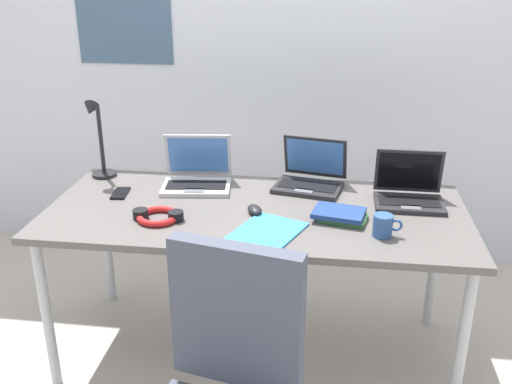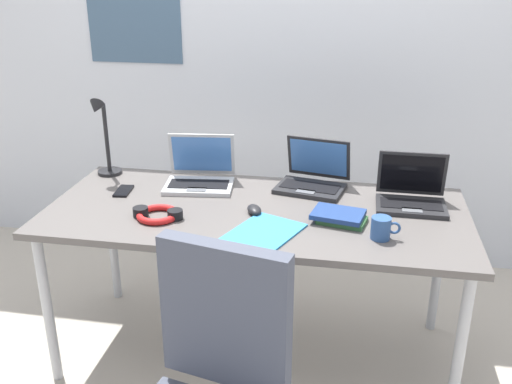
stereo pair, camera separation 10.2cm
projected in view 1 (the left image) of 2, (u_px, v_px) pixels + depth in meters
The scene contains 13 objects.
ground_plane at pixel (256, 351), 2.74m from camera, with size 12.00×12.00×0.00m, color #B7AD9E.
wall_back at pixel (281, 42), 3.26m from camera, with size 6.00×0.13×2.60m.
desk at pixel (256, 221), 2.48m from camera, with size 1.80×0.80×0.74m.
desk_lamp at pixel (98, 140), 2.74m from camera, with size 0.12×0.18×0.40m.
laptop_mid_desk at pixel (310, 178), 2.69m from camera, with size 0.35×0.32×0.22m.
laptop_near_mouse at pixel (197, 177), 2.70m from camera, with size 0.34×0.30×0.23m.
laptop_near_lamp at pixel (409, 193), 2.51m from camera, with size 0.30×0.24×0.22m.
computer_mouse at pixel (254, 210), 2.42m from camera, with size 0.06×0.10×0.03m, color black.
cell_phone at pixel (120, 193), 2.62m from camera, with size 0.06×0.14×0.01m, color black.
headphones at pixel (158, 216), 2.36m from camera, with size 0.21×0.18×0.04m.
book_stack at pixel (341, 215), 2.35m from camera, with size 0.24×0.19×0.04m.
paper_folder_by_keyboard at pixel (266, 233), 2.24m from camera, with size 0.23×0.31×0.01m, color #338CC6.
coffee_mug at pixel (383, 226), 2.21m from camera, with size 0.11×0.08×0.09m.
Camera 1 is at (0.30, -2.23, 1.74)m, focal length 40.23 mm.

